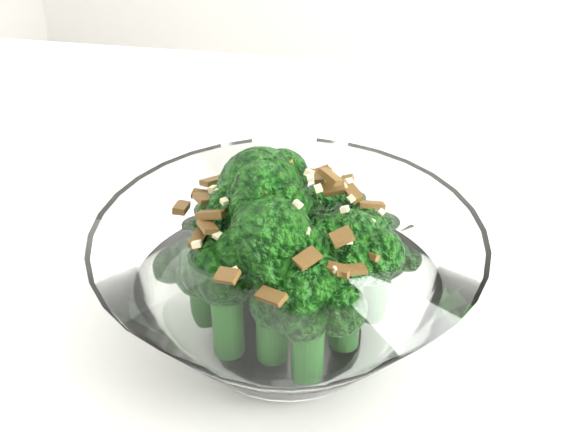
% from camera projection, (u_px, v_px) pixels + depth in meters
% --- Properties ---
extents(broccoli_dish, '(0.20, 0.20, 0.11)m').
position_uv_depth(broccoli_dish, '(287.00, 278.00, 0.42)').
color(broccoli_dish, white).
rests_on(broccoli_dish, table).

